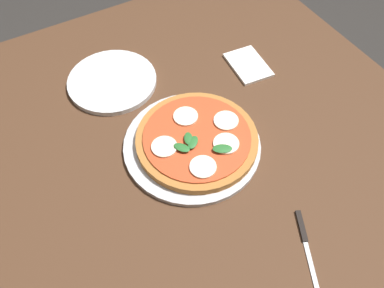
% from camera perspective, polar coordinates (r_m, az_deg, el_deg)
% --- Properties ---
extents(ground_plane, '(6.00, 6.00, 0.00)m').
position_cam_1_polar(ground_plane, '(1.61, 0.28, -14.50)').
color(ground_plane, '#2D2B28').
extents(dining_table, '(1.11, 1.10, 0.74)m').
position_cam_1_polar(dining_table, '(1.05, 0.42, -1.31)').
color(dining_table, '#4C301E').
rests_on(dining_table, ground_plane).
extents(serving_tray, '(0.32, 0.32, 0.01)m').
position_cam_1_polar(serving_tray, '(0.93, -0.00, -0.15)').
color(serving_tray, silver).
rests_on(serving_tray, dining_table).
extents(pizza, '(0.28, 0.28, 0.03)m').
position_cam_1_polar(pizza, '(0.92, 0.72, 0.69)').
color(pizza, '#B27033').
rests_on(pizza, serving_tray).
extents(plate_white, '(0.23, 0.23, 0.01)m').
position_cam_1_polar(plate_white, '(1.09, -11.25, 8.73)').
color(plate_white, white).
rests_on(plate_white, dining_table).
extents(napkin, '(0.14, 0.10, 0.01)m').
position_cam_1_polar(napkin, '(1.13, 7.96, 11.05)').
color(napkin, white).
rests_on(napkin, dining_table).
extents(knife, '(0.15, 0.08, 0.01)m').
position_cam_1_polar(knife, '(0.85, 15.67, -12.80)').
color(knife, black).
rests_on(knife, dining_table).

